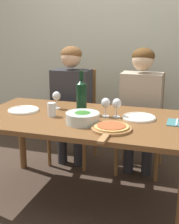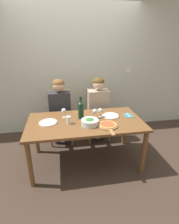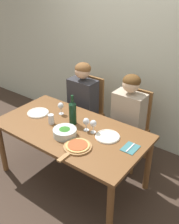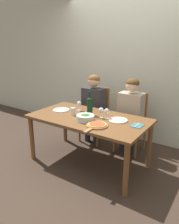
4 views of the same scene
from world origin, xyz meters
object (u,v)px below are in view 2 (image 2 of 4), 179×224
at_px(dinner_plate_right, 111,116).
at_px(wine_glass_right, 100,111).
at_px(pizza_on_board, 108,125).
at_px(person_man, 98,104).
at_px(wine_bottle, 81,110).
at_px(chair_left, 61,115).
at_px(chair_right, 97,113).
at_px(person_woman, 60,106).
at_px(broccoli_bowl, 90,122).
at_px(wine_glass_left, 64,111).
at_px(fork_on_napkin, 128,115).
at_px(dinner_plate_left, 48,122).
at_px(water_tumbler, 69,120).
at_px(wine_glass_centre, 95,112).

bearing_deg(dinner_plate_right, wine_glass_right, -174.68).
bearing_deg(pizza_on_board, person_man, 85.77).
bearing_deg(pizza_on_board, wine_bottle, 134.80).
xyz_separation_m(chair_left, dinner_plate_right, (0.78, -0.68, 0.22)).
xyz_separation_m(pizza_on_board, wine_glass_right, (-0.04, 0.32, 0.09)).
height_order(chair_right, person_woman, person_woman).
height_order(broccoli_bowl, wine_glass_left, wine_glass_left).
distance_m(chair_right, fork_on_napkin, 0.82).
height_order(wine_bottle, dinner_plate_left, wine_bottle).
bearing_deg(fork_on_napkin, water_tumbler, -172.70).
bearing_deg(pizza_on_board, chair_right, 86.26).
relative_size(chair_left, broccoli_bowl, 3.91).
relative_size(chair_left, dinner_plate_left, 3.73).
distance_m(wine_glass_left, wine_glass_centre, 0.47).
relative_size(person_woman, wine_glass_right, 8.08).
xyz_separation_m(chair_right, wine_glass_left, (-0.65, -0.60, 0.31)).
height_order(wine_bottle, wine_glass_centre, wine_bottle).
height_order(person_man, fork_on_napkin, person_man).
bearing_deg(broccoli_bowl, person_woman, 116.56).
distance_m(wine_bottle, broccoli_bowl, 0.28).
bearing_deg(fork_on_napkin, dinner_plate_right, 174.57).
relative_size(person_woman, water_tumbler, 11.04).
height_order(chair_right, broccoli_bowl, chair_right).
height_order(person_woman, fork_on_napkin, person_woman).
bearing_deg(person_woman, wine_glass_right, -43.61).
bearing_deg(fork_on_napkin, dinner_plate_left, -177.65).
relative_size(chair_right, person_woman, 0.80).
relative_size(dinner_plate_right, water_tumbler, 2.36).
relative_size(dinner_plate_left, wine_glass_centre, 1.73).
distance_m(chair_right, dinner_plate_left, 1.18).
distance_m(wine_bottle, fork_on_napkin, 0.77).
bearing_deg(dinner_plate_left, person_man, 35.72).
height_order(broccoli_bowl, dinner_plate_right, broccoli_bowl).
bearing_deg(wine_glass_centre, fork_on_napkin, -0.03).
relative_size(dinner_plate_left, wine_glass_left, 1.73).
relative_size(wine_glass_left, wine_glass_right, 1.00).
bearing_deg(person_man, dinner_plate_left, -144.28).
distance_m(dinner_plate_left, pizza_on_board, 0.86).
relative_size(wine_bottle, wine_glass_left, 2.31).
bearing_deg(water_tumbler, wine_glass_centre, 16.73).
distance_m(person_man, water_tumbler, 0.92).
bearing_deg(wine_glass_centre, chair_right, 75.02).
distance_m(person_woman, person_man, 0.71).
xyz_separation_m(wine_bottle, fork_on_napkin, (0.75, -0.03, -0.14)).
bearing_deg(fork_on_napkin, wine_glass_right, 178.62).
relative_size(chair_right, fork_on_napkin, 5.40).
xyz_separation_m(chair_right, person_woman, (-0.71, -0.12, 0.22)).
relative_size(chair_right, pizza_on_board, 2.31).
height_order(broccoli_bowl, water_tumbler, water_tumbler).
relative_size(chair_left, fork_on_napkin, 5.40).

